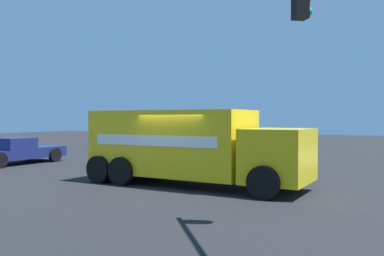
% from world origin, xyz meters
% --- Properties ---
extents(ground_plane, '(100.00, 100.00, 0.00)m').
position_xyz_m(ground_plane, '(0.00, 0.00, 0.00)').
color(ground_plane, black).
extents(delivery_truck, '(8.06, 3.29, 2.66)m').
position_xyz_m(delivery_truck, '(-0.15, -0.26, 1.41)').
color(delivery_truck, yellow).
rests_on(delivery_truck, ground).
extents(traffic_light_primary, '(2.87, 3.84, 5.96)m').
position_xyz_m(traffic_light_primary, '(-6.45, 6.09, 3.95)').
color(traffic_light_primary, '#38383D').
rests_on(traffic_light_primary, ground).
extents(pickup_navy, '(2.45, 5.29, 1.38)m').
position_xyz_m(pickup_navy, '(11.04, -2.49, 0.73)').
color(pickup_navy, navy).
rests_on(pickup_navy, ground).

